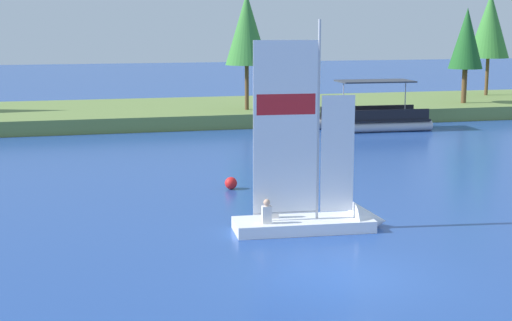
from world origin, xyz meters
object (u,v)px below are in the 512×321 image
shoreline_tree_centre (467,39)px  channel_buoy (231,183)px  sailboat (329,213)px  pontoon_boat (374,118)px  shoreline_tree_midleft (247,29)px  shoreline_tree_midright (490,26)px

shoreline_tree_centre → channel_buoy: bearing=-137.2°
sailboat → pontoon_boat: 21.95m
shoreline_tree_midleft → channel_buoy: (-4.95, -18.11, -5.51)m
shoreline_tree_midright → pontoon_boat: 16.85m
shoreline_tree_midright → sailboat: size_ratio=1.10×
shoreline_tree_midleft → sailboat: size_ratio=1.05×
shoreline_tree_midleft → shoreline_tree_midright: shoreline_tree_midright is taller
shoreline_tree_midleft → shoreline_tree_midright: size_ratio=0.95×
pontoon_boat → shoreline_tree_centre: bearing=33.0°
shoreline_tree_midleft → sailboat: 25.07m
pontoon_boat → channel_buoy: bearing=-127.6°
shoreline_tree_centre → channel_buoy: 27.55m
sailboat → shoreline_tree_centre: bearing=57.5°
shoreline_tree_midleft → pontoon_boat: 9.42m
shoreline_tree_midleft → pontoon_boat: shoreline_tree_midleft is taller
shoreline_tree_centre → shoreline_tree_midright: bearing=46.1°
sailboat → pontoon_boat: bearing=67.6°
shoreline_tree_midleft → shoreline_tree_centre: 14.96m
shoreline_tree_midleft → sailboat: shoreline_tree_midleft is taller
shoreline_tree_centre → shoreline_tree_midright: size_ratio=0.84×
shoreline_tree_midleft → channel_buoy: bearing=-105.3°
channel_buoy → shoreline_tree_midleft: bearing=74.7°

